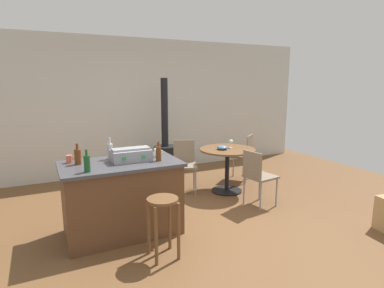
{
  "coord_description": "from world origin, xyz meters",
  "views": [
    {
      "loc": [
        -1.78,
        -3.54,
        1.83
      ],
      "look_at": [
        0.21,
        0.55,
        0.95
      ],
      "focal_mm": 29.64,
      "sensor_mm": 36.0,
      "label": 1
    }
  ],
  "objects_px": {
    "wine_glass": "(231,142)",
    "kitchen_island": "(122,198)",
    "bottle_2": "(110,151)",
    "cup_0": "(158,153)",
    "wooden_stool": "(163,215)",
    "folding_chair_far": "(243,153)",
    "cup_1": "(69,159)",
    "bottle_1": "(158,153)",
    "folding_chair_near": "(257,174)",
    "bottle_3": "(87,163)",
    "bottle_0": "(78,156)",
    "folding_chair_left": "(184,162)",
    "wood_stove": "(165,154)",
    "toolbox": "(131,155)",
    "serving_bowl": "(222,147)",
    "dining_table": "(227,159)"
  },
  "relations": [
    {
      "from": "kitchen_island",
      "to": "bottle_0",
      "type": "xyz_separation_m",
      "value": [
        -0.46,
        0.13,
        0.54
      ]
    },
    {
      "from": "wood_stove",
      "to": "serving_bowl",
      "type": "height_order",
      "value": "wood_stove"
    },
    {
      "from": "kitchen_island",
      "to": "bottle_3",
      "type": "height_order",
      "value": "bottle_3"
    },
    {
      "from": "folding_chair_near",
      "to": "cup_0",
      "type": "height_order",
      "value": "cup_0"
    },
    {
      "from": "cup_0",
      "to": "cup_1",
      "type": "relative_size",
      "value": 1.1
    },
    {
      "from": "folding_chair_far",
      "to": "bottle_0",
      "type": "height_order",
      "value": "bottle_0"
    },
    {
      "from": "folding_chair_far",
      "to": "bottle_1",
      "type": "relative_size",
      "value": 3.66
    },
    {
      "from": "folding_chair_left",
      "to": "cup_1",
      "type": "bearing_deg",
      "value": -156.65
    },
    {
      "from": "kitchen_island",
      "to": "folding_chair_far",
      "type": "bearing_deg",
      "value": 23.58
    },
    {
      "from": "bottle_2",
      "to": "cup_0",
      "type": "relative_size",
      "value": 2.27
    },
    {
      "from": "wooden_stool",
      "to": "wood_stove",
      "type": "relative_size",
      "value": 0.34
    },
    {
      "from": "dining_table",
      "to": "wood_stove",
      "type": "relative_size",
      "value": 0.48
    },
    {
      "from": "bottle_2",
      "to": "cup_1",
      "type": "bearing_deg",
      "value": 177.01
    },
    {
      "from": "dining_table",
      "to": "wood_stove",
      "type": "height_order",
      "value": "wood_stove"
    },
    {
      "from": "kitchen_island",
      "to": "bottle_2",
      "type": "xyz_separation_m",
      "value": [
        -0.07,
        0.22,
        0.55
      ]
    },
    {
      "from": "folding_chair_near",
      "to": "bottle_3",
      "type": "height_order",
      "value": "bottle_3"
    },
    {
      "from": "folding_chair_left",
      "to": "bottle_1",
      "type": "relative_size",
      "value": 3.61
    },
    {
      "from": "bottle_0",
      "to": "bottle_3",
      "type": "relative_size",
      "value": 1.0
    },
    {
      "from": "folding_chair_left",
      "to": "bottle_1",
      "type": "distance_m",
      "value": 1.54
    },
    {
      "from": "wooden_stool",
      "to": "folding_chair_far",
      "type": "bearing_deg",
      "value": 38.79
    },
    {
      "from": "bottle_1",
      "to": "wine_glass",
      "type": "relative_size",
      "value": 1.67
    },
    {
      "from": "folding_chair_near",
      "to": "wine_glass",
      "type": "relative_size",
      "value": 5.95
    },
    {
      "from": "bottle_0",
      "to": "cup_1",
      "type": "distance_m",
      "value": 0.15
    },
    {
      "from": "folding_chair_near",
      "to": "bottle_3",
      "type": "distance_m",
      "value": 2.48
    },
    {
      "from": "folding_chair_far",
      "to": "cup_1",
      "type": "height_order",
      "value": "cup_1"
    },
    {
      "from": "cup_0",
      "to": "serving_bowl",
      "type": "height_order",
      "value": "cup_0"
    },
    {
      "from": "bottle_2",
      "to": "cup_0",
      "type": "bearing_deg",
      "value": -11.75
    },
    {
      "from": "wooden_stool",
      "to": "folding_chair_far",
      "type": "xyz_separation_m",
      "value": [
        2.32,
        1.87,
        0.05
      ]
    },
    {
      "from": "bottle_0",
      "to": "bottle_1",
      "type": "xyz_separation_m",
      "value": [
        0.9,
        -0.25,
        -0.0
      ]
    },
    {
      "from": "wooden_stool",
      "to": "cup_1",
      "type": "relative_size",
      "value": 6.04
    },
    {
      "from": "wooden_stool",
      "to": "folding_chair_left",
      "type": "bearing_deg",
      "value": 59.13
    },
    {
      "from": "wood_stove",
      "to": "wine_glass",
      "type": "height_order",
      "value": "wood_stove"
    },
    {
      "from": "bottle_1",
      "to": "wine_glass",
      "type": "distance_m",
      "value": 1.85
    },
    {
      "from": "bottle_3",
      "to": "wine_glass",
      "type": "height_order",
      "value": "bottle_3"
    },
    {
      "from": "folding_chair_left",
      "to": "wood_stove",
      "type": "relative_size",
      "value": 0.45
    },
    {
      "from": "bottle_1",
      "to": "kitchen_island",
      "type": "bearing_deg",
      "value": 163.84
    },
    {
      "from": "wine_glass",
      "to": "kitchen_island",
      "type": "bearing_deg",
      "value": -159.72
    },
    {
      "from": "wine_glass",
      "to": "toolbox",
      "type": "bearing_deg",
      "value": -158.77
    },
    {
      "from": "dining_table",
      "to": "cup_1",
      "type": "relative_size",
      "value": 8.56
    },
    {
      "from": "folding_chair_far",
      "to": "wine_glass",
      "type": "relative_size",
      "value": 6.13
    },
    {
      "from": "kitchen_island",
      "to": "wine_glass",
      "type": "bearing_deg",
      "value": 20.28
    },
    {
      "from": "bottle_0",
      "to": "cup_1",
      "type": "height_order",
      "value": "bottle_0"
    },
    {
      "from": "dining_table",
      "to": "cup_1",
      "type": "bearing_deg",
      "value": -169.25
    },
    {
      "from": "folding_chair_far",
      "to": "cup_0",
      "type": "relative_size",
      "value": 7.39
    },
    {
      "from": "toolbox",
      "to": "bottle_0",
      "type": "height_order",
      "value": "bottle_0"
    },
    {
      "from": "wooden_stool",
      "to": "bottle_1",
      "type": "bearing_deg",
      "value": 73.07
    },
    {
      "from": "wood_stove",
      "to": "folding_chair_far",
      "type": "bearing_deg",
      "value": -33.15
    },
    {
      "from": "folding_chair_left",
      "to": "bottle_1",
      "type": "height_order",
      "value": "bottle_1"
    },
    {
      "from": "folding_chair_near",
      "to": "wood_stove",
      "type": "relative_size",
      "value": 0.45
    },
    {
      "from": "wood_stove",
      "to": "bottle_1",
      "type": "distance_m",
      "value": 2.3
    }
  ]
}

